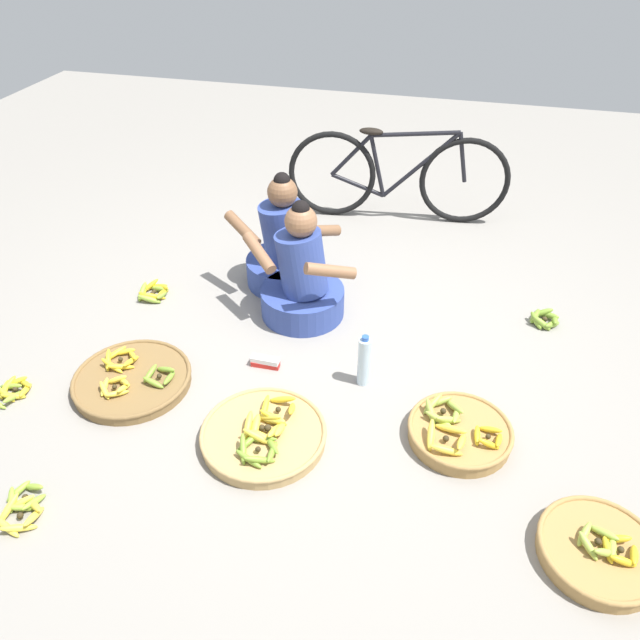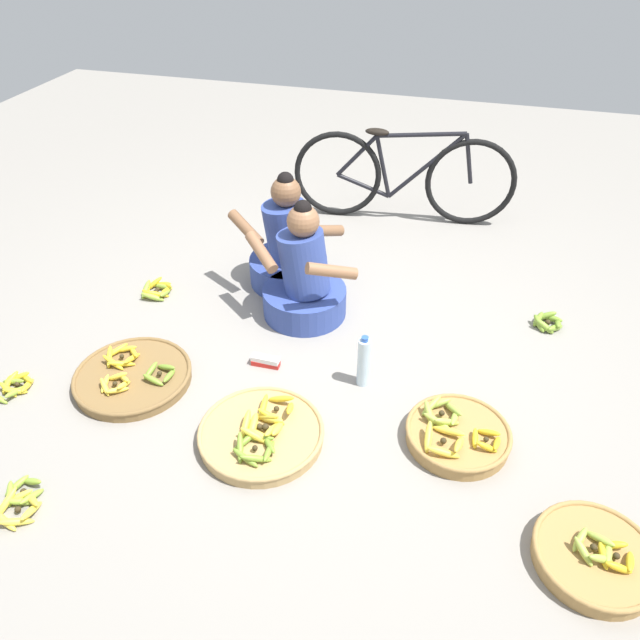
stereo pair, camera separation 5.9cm
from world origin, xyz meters
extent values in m
plane|color=gray|center=(0.00, 0.00, 0.00)|extent=(10.00, 10.00, 0.00)
cylinder|color=#334793|center=(-0.24, 0.30, 0.09)|extent=(0.52, 0.52, 0.18)
cylinder|color=#334793|center=(-0.24, 0.30, 0.37)|extent=(0.39, 0.36, 0.42)
sphere|color=#8C6042|center=(-0.24, 0.30, 0.65)|extent=(0.19, 0.19, 0.19)
sphere|color=black|center=(-0.24, 0.30, 0.72)|extent=(0.10, 0.10, 0.10)
cylinder|color=#8C6042|center=(-0.48, 0.23, 0.45)|extent=(0.27, 0.26, 0.16)
cylinder|color=#8C6042|center=(-0.03, 0.14, 0.45)|extent=(0.30, 0.22, 0.16)
cylinder|color=#334793|center=(-0.45, 0.62, 0.09)|extent=(0.52, 0.52, 0.18)
cylinder|color=#334793|center=(-0.45, 0.62, 0.38)|extent=(0.38, 0.35, 0.42)
sphere|color=brown|center=(-0.45, 0.62, 0.66)|extent=(0.19, 0.19, 0.19)
sphere|color=black|center=(-0.45, 0.62, 0.73)|extent=(0.10, 0.10, 0.10)
cylinder|color=brown|center=(-0.67, 0.47, 0.45)|extent=(0.29, 0.23, 0.16)
cylinder|color=brown|center=(-0.19, 0.56, 0.45)|extent=(0.24, 0.29, 0.16)
torus|color=black|center=(-0.38, 1.67, 0.34)|extent=(0.68, 0.12, 0.68)
torus|color=black|center=(0.63, 1.80, 0.34)|extent=(0.68, 0.12, 0.68)
cylinder|color=black|center=(0.29, 1.75, 0.45)|extent=(0.55, 0.10, 0.55)
cylinder|color=black|center=(-0.03, 1.72, 0.43)|extent=(0.15, 0.05, 0.49)
cylinder|color=black|center=(0.23, 1.75, 0.69)|extent=(0.65, 0.11, 0.08)
cylinder|color=black|center=(-0.18, 1.70, 0.27)|extent=(0.42, 0.08, 0.18)
cylinder|color=black|center=(-0.24, 1.69, 0.50)|extent=(0.32, 0.07, 0.35)
cylinder|color=black|center=(0.59, 1.79, 0.53)|extent=(0.11, 0.04, 0.38)
ellipsoid|color=black|center=(-0.09, 1.71, 0.70)|extent=(0.18, 0.08, 0.05)
cylinder|color=#A87F47|center=(0.79, -0.53, 0.04)|extent=(0.50, 0.50, 0.07)
torus|color=#A87F47|center=(0.79, -0.53, 0.07)|extent=(0.51, 0.51, 0.02)
ellipsoid|color=gold|center=(0.97, -0.58, 0.09)|extent=(0.05, 0.12, 0.05)
ellipsoid|color=gold|center=(0.93, -0.52, 0.09)|extent=(0.12, 0.05, 0.06)
ellipsoid|color=gold|center=(0.87, -0.57, 0.09)|extent=(0.04, 0.12, 0.05)
ellipsoid|color=gold|center=(0.92, -0.62, 0.10)|extent=(0.12, 0.04, 0.07)
sphere|color=#382D19|center=(0.92, -0.57, 0.10)|extent=(0.03, 0.03, 0.03)
ellipsoid|color=#9EB747|center=(0.76, -0.46, 0.10)|extent=(0.05, 0.15, 0.06)
ellipsoid|color=#9EB747|center=(0.75, -0.41, 0.10)|extent=(0.12, 0.14, 0.07)
ellipsoid|color=#9EB747|center=(0.67, -0.40, 0.10)|extent=(0.15, 0.10, 0.07)
ellipsoid|color=#9EB747|center=(0.64, -0.42, 0.10)|extent=(0.11, 0.14, 0.08)
ellipsoid|color=#9EB747|center=(0.64, -0.48, 0.10)|extent=(0.09, 0.15, 0.09)
ellipsoid|color=#9EB747|center=(0.68, -0.52, 0.10)|extent=(0.15, 0.07, 0.07)
ellipsoid|color=#9EB747|center=(0.73, -0.51, 0.10)|extent=(0.15, 0.10, 0.08)
sphere|color=#382D19|center=(0.70, -0.46, 0.10)|extent=(0.03, 0.03, 0.03)
ellipsoid|color=yellow|center=(0.80, -0.65, 0.11)|extent=(0.06, 0.16, 0.09)
ellipsoid|color=yellow|center=(0.74, -0.57, 0.10)|extent=(0.17, 0.07, 0.06)
ellipsoid|color=yellow|center=(0.65, -0.64, 0.11)|extent=(0.04, 0.16, 0.10)
ellipsoid|color=yellow|center=(0.73, -0.71, 0.10)|extent=(0.17, 0.05, 0.07)
sphere|color=#382D19|center=(0.73, -0.64, 0.10)|extent=(0.03, 0.03, 0.03)
cylinder|color=tan|center=(-0.14, -0.77, 0.03)|extent=(0.61, 0.61, 0.06)
torus|color=tan|center=(-0.14, -0.77, 0.06)|extent=(0.62, 0.62, 0.02)
ellipsoid|color=yellow|center=(-0.06, -0.77, 0.09)|extent=(0.04, 0.14, 0.09)
ellipsoid|color=yellow|center=(-0.11, -0.71, 0.08)|extent=(0.14, 0.06, 0.06)
ellipsoid|color=yellow|center=(-0.18, -0.77, 0.09)|extent=(0.05, 0.14, 0.08)
ellipsoid|color=yellow|center=(-0.13, -0.83, 0.09)|extent=(0.14, 0.06, 0.07)
sphere|color=#382D19|center=(-0.12, -0.77, 0.09)|extent=(0.04, 0.04, 0.04)
ellipsoid|color=yellow|center=(-0.04, -0.62, 0.09)|extent=(0.06, 0.15, 0.09)
ellipsoid|color=yellow|center=(-0.10, -0.57, 0.09)|extent=(0.15, 0.04, 0.08)
ellipsoid|color=yellow|center=(-0.17, -0.64, 0.08)|extent=(0.05, 0.16, 0.07)
ellipsoid|color=yellow|center=(-0.11, -0.70, 0.09)|extent=(0.15, 0.04, 0.09)
sphere|color=#382D19|center=(-0.11, -0.63, 0.08)|extent=(0.03, 0.03, 0.03)
ellipsoid|color=yellow|center=(-0.08, -0.78, 0.09)|extent=(0.05, 0.16, 0.09)
ellipsoid|color=yellow|center=(-0.14, -0.70, 0.09)|extent=(0.16, 0.06, 0.09)
ellipsoid|color=yellow|center=(-0.21, -0.78, 0.09)|extent=(0.05, 0.16, 0.09)
ellipsoid|color=yellow|center=(-0.15, -0.84, 0.09)|extent=(0.15, 0.03, 0.10)
sphere|color=#382D19|center=(-0.15, -0.77, 0.08)|extent=(0.03, 0.03, 0.03)
ellipsoid|color=olive|center=(-0.05, -0.90, 0.08)|extent=(0.04, 0.16, 0.06)
ellipsoid|color=olive|center=(-0.07, -0.86, 0.08)|extent=(0.12, 0.14, 0.06)
ellipsoid|color=olive|center=(-0.13, -0.84, 0.08)|extent=(0.16, 0.04, 0.05)
ellipsoid|color=olive|center=(-0.18, -0.87, 0.08)|extent=(0.10, 0.15, 0.06)
ellipsoid|color=olive|center=(-0.18, -0.93, 0.09)|extent=(0.08, 0.15, 0.09)
ellipsoid|color=olive|center=(-0.14, -0.97, 0.08)|extent=(0.16, 0.08, 0.05)
ellipsoid|color=olive|center=(-0.09, -0.97, 0.09)|extent=(0.15, 0.09, 0.08)
sphere|color=#382D19|center=(-0.12, -0.90, 0.08)|extent=(0.03, 0.03, 0.03)
cylinder|color=brown|center=(-0.96, -0.57, 0.03)|extent=(0.63, 0.63, 0.05)
torus|color=brown|center=(-0.96, -0.57, 0.05)|extent=(0.64, 0.64, 0.02)
ellipsoid|color=olive|center=(-0.74, -0.55, 0.08)|extent=(0.03, 0.13, 0.05)
ellipsoid|color=olive|center=(-0.79, -0.49, 0.08)|extent=(0.13, 0.05, 0.06)
ellipsoid|color=olive|center=(-0.86, -0.54, 0.08)|extent=(0.05, 0.13, 0.06)
ellipsoid|color=olive|center=(-0.81, -0.60, 0.08)|extent=(0.13, 0.05, 0.06)
sphere|color=#382D19|center=(-0.80, -0.55, 0.08)|extent=(0.03, 0.03, 0.03)
ellipsoid|color=yellow|center=(-1.01, -0.48, 0.08)|extent=(0.04, 0.15, 0.07)
ellipsoid|color=yellow|center=(-1.02, -0.43, 0.08)|extent=(0.12, 0.13, 0.07)
ellipsoid|color=yellow|center=(-1.10, -0.41, 0.08)|extent=(0.15, 0.08, 0.05)
ellipsoid|color=yellow|center=(-1.13, -0.44, 0.08)|extent=(0.11, 0.14, 0.06)
ellipsoid|color=yellow|center=(-1.13, -0.50, 0.08)|extent=(0.09, 0.15, 0.07)
ellipsoid|color=yellow|center=(-1.09, -0.54, 0.08)|extent=(0.15, 0.06, 0.07)
ellipsoid|color=yellow|center=(-1.04, -0.53, 0.08)|extent=(0.15, 0.10, 0.07)
sphere|color=#382D19|center=(-1.07, -0.47, 0.08)|extent=(0.03, 0.03, 0.03)
ellipsoid|color=yellow|center=(-0.94, -0.68, 0.08)|extent=(0.03, 0.12, 0.07)
ellipsoid|color=yellow|center=(-0.96, -0.64, 0.08)|extent=(0.11, 0.09, 0.07)
ellipsoid|color=yellow|center=(-1.01, -0.63, 0.08)|extent=(0.12, 0.06, 0.07)
ellipsoid|color=yellow|center=(-1.04, -0.69, 0.08)|extent=(0.06, 0.13, 0.05)
ellipsoid|color=yellow|center=(-1.03, -0.72, 0.08)|extent=(0.11, 0.10, 0.07)
ellipsoid|color=yellow|center=(-0.95, -0.72, 0.08)|extent=(0.11, 0.10, 0.05)
sphere|color=#382D19|center=(-0.99, -0.68, 0.08)|extent=(0.03, 0.03, 0.03)
cylinder|color=#A87F47|center=(1.38, -1.04, 0.03)|extent=(0.48, 0.48, 0.07)
torus|color=#A87F47|center=(1.38, -1.04, 0.07)|extent=(0.50, 0.50, 0.02)
ellipsoid|color=gold|center=(1.50, -1.06, 0.09)|extent=(0.05, 0.12, 0.05)
ellipsoid|color=gold|center=(1.44, -1.00, 0.09)|extent=(0.12, 0.05, 0.06)
ellipsoid|color=gold|center=(1.40, -1.06, 0.09)|extent=(0.05, 0.12, 0.05)
ellipsoid|color=gold|center=(1.45, -1.10, 0.09)|extent=(0.12, 0.04, 0.06)
sphere|color=#382D19|center=(1.45, -1.05, 0.09)|extent=(0.03, 0.03, 0.03)
ellipsoid|color=#9EB747|center=(1.42, -1.04, 0.09)|extent=(0.05, 0.13, 0.05)
ellipsoid|color=#9EB747|center=(1.39, -0.99, 0.09)|extent=(0.12, 0.09, 0.06)
ellipsoid|color=#9EB747|center=(1.31, -1.01, 0.09)|extent=(0.08, 0.13, 0.06)
ellipsoid|color=#9EB747|center=(1.32, -1.07, 0.10)|extent=(0.10, 0.11, 0.08)
ellipsoid|color=#9EB747|center=(1.39, -1.08, 0.10)|extent=(0.13, 0.08, 0.08)
sphere|color=#382D19|center=(1.36, -1.03, 0.09)|extent=(0.03, 0.03, 0.03)
ellipsoid|color=#8CAD38|center=(-1.17, 0.23, 0.03)|extent=(0.05, 0.16, 0.08)
ellipsoid|color=#8CAD38|center=(-1.23, 0.29, 0.03)|extent=(0.16, 0.07, 0.06)
ellipsoid|color=#8CAD38|center=(-1.31, 0.22, 0.04)|extent=(0.05, 0.16, 0.09)
ellipsoid|color=#8CAD38|center=(-1.23, 0.16, 0.03)|extent=(0.16, 0.06, 0.08)
sphere|color=#382D19|center=(-1.24, 0.23, 0.03)|extent=(0.03, 0.03, 0.03)
ellipsoid|color=gold|center=(-1.18, 0.26, 0.03)|extent=(0.04, 0.15, 0.08)
ellipsoid|color=gold|center=(-1.20, 0.31, 0.03)|extent=(0.14, 0.11, 0.08)
ellipsoid|color=gold|center=(-1.26, 0.32, 0.02)|extent=(0.15, 0.06, 0.05)
ellipsoid|color=gold|center=(-1.30, 0.29, 0.03)|extent=(0.11, 0.14, 0.09)
ellipsoid|color=gold|center=(-1.31, 0.24, 0.03)|extent=(0.07, 0.15, 0.08)
ellipsoid|color=gold|center=(-1.25, 0.19, 0.03)|extent=(0.15, 0.05, 0.06)
ellipsoid|color=gold|center=(-1.21, 0.20, 0.03)|extent=(0.14, 0.10, 0.08)
sphere|color=#382D19|center=(-1.24, 0.25, 0.03)|extent=(0.03, 0.03, 0.03)
ellipsoid|color=olive|center=(1.30, 0.56, 0.03)|extent=(0.05, 0.14, 0.08)
ellipsoid|color=olive|center=(1.27, 0.62, 0.03)|extent=(0.14, 0.10, 0.06)
ellipsoid|color=olive|center=(1.23, 0.62, 0.04)|extent=(0.14, 0.06, 0.09)
ellipsoid|color=olive|center=(1.18, 0.59, 0.03)|extent=(0.08, 0.14, 0.07)
ellipsoid|color=olive|center=(1.19, 0.54, 0.03)|extent=(0.10, 0.14, 0.08)
ellipsoid|color=olive|center=(1.22, 0.51, 0.04)|extent=(0.14, 0.08, 0.09)
ellipsoid|color=olive|center=(1.28, 0.52, 0.03)|extent=(0.12, 0.13, 0.06)
sphere|color=#382D19|center=(1.24, 0.56, 0.03)|extent=(0.03, 0.03, 0.03)
ellipsoid|color=#8CAD38|center=(-1.51, -0.84, 0.03)|extent=(0.04, 0.15, 0.07)
ellipsoid|color=#8CAD38|center=(-1.57, -0.77, 0.03)|extent=(0.15, 0.04, 0.06)
sphere|color=#382D19|center=(-1.57, -0.83, 0.03)|extent=(0.03, 0.03, 0.03)
ellipsoid|color=yellow|center=(-1.48, -0.77, 0.02)|extent=(0.06, 0.13, 0.05)
ellipsoid|color=yellow|center=(-1.51, -0.73, 0.03)|extent=(0.13, 0.09, 0.07)
ellipsoid|color=yellow|center=(-1.56, -0.73, 0.03)|extent=(0.13, 0.08, 0.08)
ellipsoid|color=yellow|center=(-1.59, -0.77, 0.03)|extent=(0.06, 0.13, 0.07)
ellipsoid|color=yellow|center=(-1.59, -0.80, 0.02)|extent=(0.07, 0.13, 0.06)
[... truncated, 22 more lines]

